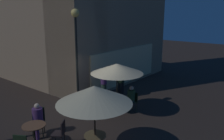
# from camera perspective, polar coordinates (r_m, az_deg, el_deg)

# --- Properties ---
(ground_plane) EXTENTS (60.00, 60.00, 0.00)m
(ground_plane) POSITION_cam_1_polar(r_m,az_deg,el_deg) (10.00, -6.91, -12.06)
(ground_plane) COLOR #302620
(cafe_building) EXTENTS (8.83, 8.18, 9.83)m
(cafe_building) POSITION_cam_1_polar(r_m,az_deg,el_deg) (14.61, -7.54, 15.86)
(cafe_building) COLOR #9C7F60
(cafe_building) RESTS_ON ground
(street_lamp_near_corner) EXTENTS (0.34, 0.34, 4.53)m
(street_lamp_near_corner) POSITION_cam_1_polar(r_m,az_deg,el_deg) (9.65, -8.83, 6.87)
(street_lamp_near_corner) COLOR black
(street_lamp_near_corner) RESTS_ON ground
(cafe_table_0) EXTENTS (0.62, 0.62, 0.73)m
(cafe_table_0) POSITION_cam_1_polar(r_m,az_deg,el_deg) (10.27, 1.18, -8.29)
(cafe_table_0) COLOR black
(cafe_table_0) RESTS_ON ground
(cafe_table_2) EXTENTS (0.77, 0.77, 0.76)m
(cafe_table_2) POSITION_cam_1_polar(r_m,az_deg,el_deg) (8.34, -18.60, -13.92)
(cafe_table_2) COLOR black
(cafe_table_2) RESTS_ON ground
(patio_umbrella_0) EXTENTS (2.25, 2.25, 2.29)m
(patio_umbrella_0) POSITION_cam_1_polar(r_m,az_deg,el_deg) (9.79, 1.22, 0.34)
(patio_umbrella_0) COLOR black
(patio_umbrella_0) RESTS_ON ground
(patio_umbrella_1) EXTENTS (2.26, 2.26, 2.30)m
(patio_umbrella_1) POSITION_cam_1_polar(r_m,az_deg,el_deg) (6.80, -4.38, -6.09)
(patio_umbrella_1) COLOR black
(patio_umbrella_1) RESTS_ON ground
(cafe_chair_0) EXTENTS (0.58, 0.58, 0.90)m
(cafe_chair_0) POSITION_cam_1_polar(r_m,az_deg,el_deg) (10.59, 5.21, -7.24)
(cafe_chair_0) COLOR black
(cafe_chair_0) RESTS_ON ground
(cafe_chair_2) EXTENTS (0.56, 0.56, 0.93)m
(cafe_chair_2) POSITION_cam_1_polar(r_m,az_deg,el_deg) (8.06, -12.56, -14.51)
(cafe_chair_2) COLOR black
(cafe_chair_2) RESTS_ON ground
(cafe_chair_3) EXTENTS (0.62, 0.62, 1.00)m
(cafe_chair_3) POSITION_cam_1_polar(r_m,az_deg,el_deg) (9.04, -17.68, -11.35)
(cafe_chair_3) COLOR black
(cafe_chair_3) RESTS_ON ground
(patron_seated_0) EXTENTS (0.54, 0.48, 1.20)m
(patron_seated_0) POSITION_cam_1_polar(r_m,az_deg,el_deg) (10.48, 4.53, -6.70)
(patron_seated_0) COLOR #293445
(patron_seated_0) RESTS_ON ground
(patron_seated_1) EXTENTS (0.54, 0.55, 1.23)m
(patron_seated_1) POSITION_cam_1_polar(r_m,az_deg,el_deg) (8.87, -17.88, -11.16)
(patron_seated_1) COLOR #56326E
(patron_seated_1) RESTS_ON ground
(patron_standing_2) EXTENTS (0.31, 0.31, 1.66)m
(patron_standing_2) POSITION_cam_1_polar(r_m,az_deg,el_deg) (11.71, -2.04, -3.64)
(patron_standing_2) COLOR #273E2F
(patron_standing_2) RESTS_ON ground
(patron_standing_3) EXTENTS (0.38, 0.38, 1.67)m
(patron_standing_3) POSITION_cam_1_polar(r_m,az_deg,el_deg) (12.11, 2.19, -3.11)
(patron_standing_3) COLOR black
(patron_standing_3) RESTS_ON ground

